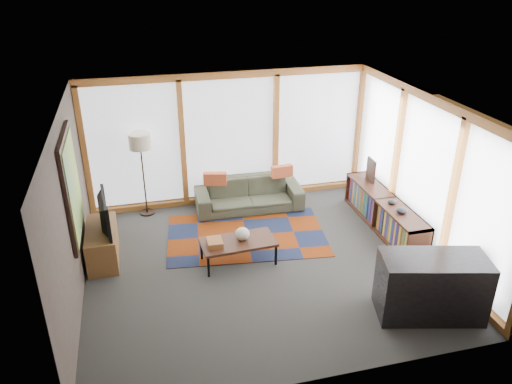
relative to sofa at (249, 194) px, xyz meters
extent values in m
plane|color=#292826|center=(-0.25, -1.95, -0.30)|extent=(5.50, 5.50, 0.00)
cube|color=#3F332E|center=(-3.00, -1.95, 1.00)|extent=(0.04, 5.00, 2.60)
cube|color=#3F332E|center=(-0.25, -4.45, 1.00)|extent=(5.50, 0.04, 2.60)
cube|color=silver|center=(-0.25, -1.95, 2.30)|extent=(5.50, 5.00, 0.04)
cube|color=white|center=(-0.25, 0.52, 1.00)|extent=(5.30, 0.02, 2.35)
cube|color=white|center=(2.47, -1.95, 1.00)|extent=(0.02, 4.80, 2.35)
cube|color=black|center=(-2.97, -1.65, 1.25)|extent=(0.05, 1.35, 1.55)
cube|color=yellow|center=(-2.94, -1.65, 1.25)|extent=(0.02, 1.20, 1.40)
cube|color=#682709|center=(-0.29, -1.01, -0.29)|extent=(2.95, 2.09, 0.01)
imported|color=#343729|center=(0.00, 0.00, 0.00)|extent=(2.07, 0.87, 0.60)
cube|color=#BB4F2B|center=(-0.66, -0.03, 0.42)|extent=(0.45, 0.23, 0.24)
cube|color=#BB4F2B|center=(0.67, 0.01, 0.41)|extent=(0.43, 0.17, 0.23)
cube|color=brown|center=(-0.99, -1.84, 0.14)|extent=(0.24, 0.30, 0.10)
ellipsoid|color=beige|center=(-0.53, -1.77, 0.20)|extent=(0.24, 0.24, 0.20)
ellipsoid|color=black|center=(2.16, -1.94, 0.35)|extent=(0.20, 0.20, 0.09)
ellipsoid|color=black|center=(2.17, -1.59, 0.34)|extent=(0.16, 0.16, 0.08)
cube|color=black|center=(2.24, -0.59, 0.52)|extent=(0.06, 0.33, 0.44)
cube|color=brown|center=(-2.72, -1.16, -0.02)|extent=(0.47, 1.12, 0.56)
imported|color=black|center=(-2.69, -1.19, 0.55)|extent=(0.22, 1.00, 0.57)
cube|color=black|center=(1.66, -3.69, 0.15)|extent=(1.53, 0.98, 0.89)
camera|label=1|loc=(-2.01, -8.47, 4.22)|focal=35.00mm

